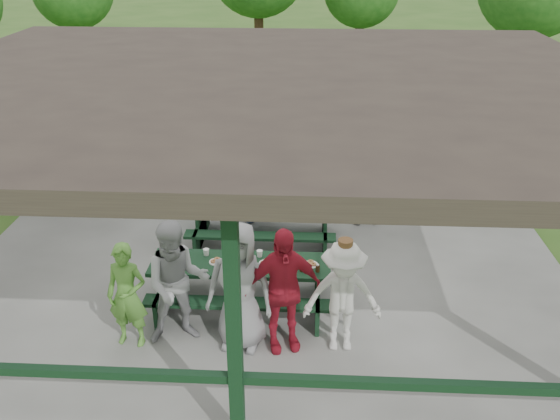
# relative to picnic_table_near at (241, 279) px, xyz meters

# --- Properties ---
(ground) EXTENTS (90.00, 90.00, 0.00)m
(ground) POSITION_rel_picnic_table_near_xyz_m (0.26, 1.20, -0.58)
(ground) COLOR #2F591B
(ground) RESTS_ON ground
(concrete_slab) EXTENTS (10.00, 8.00, 0.10)m
(concrete_slab) POSITION_rel_picnic_table_near_xyz_m (0.26, 1.20, -0.53)
(concrete_slab) COLOR slate
(concrete_slab) RESTS_ON ground
(pavilion_structure) EXTENTS (10.60, 8.60, 3.24)m
(pavilion_structure) POSITION_rel_picnic_table_near_xyz_m (0.26, 1.20, 2.59)
(pavilion_structure) COLOR black
(pavilion_structure) RESTS_ON concrete_slab
(picnic_table_near) EXTENTS (2.63, 1.39, 0.75)m
(picnic_table_near) POSITION_rel_picnic_table_near_xyz_m (0.00, 0.00, 0.00)
(picnic_table_near) COLOR black
(picnic_table_near) RESTS_ON concrete_slab
(picnic_table_far) EXTENTS (2.58, 1.39, 0.75)m
(picnic_table_far) POSITION_rel_picnic_table_near_xyz_m (0.16, 2.00, -0.00)
(picnic_table_far) COLOR black
(picnic_table_far) RESTS_ON concrete_slab
(table_setting) EXTENTS (2.33, 0.45, 0.10)m
(table_setting) POSITION_rel_picnic_table_near_xyz_m (-0.04, 0.04, 0.31)
(table_setting) COLOR white
(table_setting) RESTS_ON picnic_table_near
(contestant_green) EXTENTS (0.59, 0.42, 1.52)m
(contestant_green) POSITION_rel_picnic_table_near_xyz_m (-1.40, -0.94, 0.28)
(contestant_green) COLOR #549234
(contestant_green) RESTS_ON concrete_slab
(contestant_grey_left) EXTENTS (1.01, 0.88, 1.79)m
(contestant_grey_left) POSITION_rel_picnic_table_near_xyz_m (-0.75, -0.81, 0.42)
(contestant_grey_left) COLOR #9A9A9D
(contestant_grey_left) RESTS_ON concrete_slab
(contestant_grey_mid) EXTENTS (0.96, 0.70, 1.83)m
(contestant_grey_mid) POSITION_rel_picnic_table_near_xyz_m (0.10, -0.88, 0.44)
(contestant_grey_mid) COLOR gray
(contestant_grey_mid) RESTS_ON concrete_slab
(contestant_red) EXTENTS (1.12, 0.70, 1.79)m
(contestant_red) POSITION_rel_picnic_table_near_xyz_m (0.66, -0.89, 0.42)
(contestant_red) COLOR #AB1B2D
(contestant_red) RESTS_ON concrete_slab
(contestant_white_fedora) EXTENTS (1.05, 0.63, 1.65)m
(contestant_white_fedora) POSITION_rel_picnic_table_near_xyz_m (1.45, -0.89, 0.33)
(contestant_white_fedora) COLOR silver
(contestant_white_fedora) RESTS_ON concrete_slab
(spectator_lblue) EXTENTS (1.56, 0.83, 1.61)m
(spectator_lblue) POSITION_rel_picnic_table_near_xyz_m (0.01, 2.93, 0.33)
(spectator_lblue) COLOR #819BC8
(spectator_lblue) RESTS_ON concrete_slab
(spectator_blue) EXTENTS (0.77, 0.61, 1.87)m
(spectator_blue) POSITION_rel_picnic_table_near_xyz_m (-1.51, 3.25, 0.46)
(spectator_blue) COLOR teal
(spectator_blue) RESTS_ON concrete_slab
(spectator_grey) EXTENTS (0.80, 0.66, 1.52)m
(spectator_grey) POSITION_rel_picnic_table_near_xyz_m (1.96, 2.95, 0.28)
(spectator_grey) COLOR gray
(spectator_grey) RESTS_ON concrete_slab
(pickup_truck) EXTENTS (4.89, 2.31, 1.35)m
(pickup_truck) POSITION_rel_picnic_table_near_xyz_m (3.80, 8.56, 0.10)
(pickup_truck) COLOR silver
(pickup_truck) RESTS_ON ground
(farm_trailer) EXTENTS (4.12, 1.91, 1.44)m
(farm_trailer) POSITION_rel_picnic_table_near_xyz_m (-1.52, 9.78, 0.14)
(farm_trailer) COLOR navy
(farm_trailer) RESTS_ON ground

